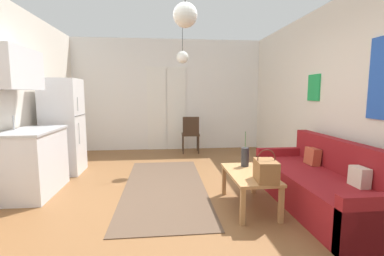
{
  "coord_description": "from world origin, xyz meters",
  "views": [
    {
      "loc": [
        -0.13,
        -3.27,
        1.41
      ],
      "look_at": [
        0.31,
        0.97,
        0.87
      ],
      "focal_mm": 25.49,
      "sensor_mm": 36.0,
      "label": 1
    }
  ],
  "objects_px": {
    "accent_chair": "(191,133)",
    "pendant_lamp_near": "(185,15)",
    "pendant_lamp_far": "(182,57)",
    "bamboo_vase": "(245,157)",
    "couch": "(323,186)",
    "coffee_table": "(249,177)",
    "refrigerator": "(63,126)",
    "handbag": "(266,170)"
  },
  "relations": [
    {
      "from": "refrigerator",
      "to": "coffee_table",
      "type": "bearing_deg",
      "value": -32.79
    },
    {
      "from": "bamboo_vase",
      "to": "pendant_lamp_far",
      "type": "distance_m",
      "value": 2.44
    },
    {
      "from": "couch",
      "to": "coffee_table",
      "type": "distance_m",
      "value": 0.93
    },
    {
      "from": "handbag",
      "to": "couch",
      "type": "bearing_deg",
      "value": 16.1
    },
    {
      "from": "accent_chair",
      "to": "pendant_lamp_near",
      "type": "relative_size",
      "value": 1.15
    },
    {
      "from": "handbag",
      "to": "refrigerator",
      "type": "relative_size",
      "value": 0.22
    },
    {
      "from": "bamboo_vase",
      "to": "handbag",
      "type": "bearing_deg",
      "value": -85.71
    },
    {
      "from": "couch",
      "to": "coffee_table",
      "type": "bearing_deg",
      "value": 174.4
    },
    {
      "from": "accent_chair",
      "to": "pendant_lamp_far",
      "type": "bearing_deg",
      "value": 78.77
    },
    {
      "from": "pendant_lamp_far",
      "to": "couch",
      "type": "bearing_deg",
      "value": -53.65
    },
    {
      "from": "couch",
      "to": "pendant_lamp_near",
      "type": "relative_size",
      "value": 2.81
    },
    {
      "from": "bamboo_vase",
      "to": "coffee_table",
      "type": "bearing_deg",
      "value": -95.96
    },
    {
      "from": "refrigerator",
      "to": "accent_chair",
      "type": "xyz_separation_m",
      "value": [
        2.39,
        1.36,
        -0.34
      ]
    },
    {
      "from": "pendant_lamp_far",
      "to": "refrigerator",
      "type": "bearing_deg",
      "value": -172.91
    },
    {
      "from": "bamboo_vase",
      "to": "accent_chair",
      "type": "distance_m",
      "value": 2.91
    },
    {
      "from": "accent_chair",
      "to": "pendant_lamp_near",
      "type": "bearing_deg",
      "value": 85.82
    },
    {
      "from": "handbag",
      "to": "refrigerator",
      "type": "distance_m",
      "value": 3.6
    },
    {
      "from": "couch",
      "to": "refrigerator",
      "type": "height_order",
      "value": "refrigerator"
    },
    {
      "from": "bamboo_vase",
      "to": "pendant_lamp_far",
      "type": "relative_size",
      "value": 0.62
    },
    {
      "from": "coffee_table",
      "to": "refrigerator",
      "type": "height_order",
      "value": "refrigerator"
    },
    {
      "from": "coffee_table",
      "to": "refrigerator",
      "type": "bearing_deg",
      "value": 147.21
    },
    {
      "from": "couch",
      "to": "accent_chair",
      "type": "distance_m",
      "value": 3.53
    },
    {
      "from": "coffee_table",
      "to": "handbag",
      "type": "relative_size",
      "value": 2.74
    },
    {
      "from": "coffee_table",
      "to": "handbag",
      "type": "distance_m",
      "value": 0.39
    },
    {
      "from": "coffee_table",
      "to": "pendant_lamp_near",
      "type": "height_order",
      "value": "pendant_lamp_near"
    },
    {
      "from": "coffee_table",
      "to": "accent_chair",
      "type": "bearing_deg",
      "value": 97.39
    },
    {
      "from": "coffee_table",
      "to": "refrigerator",
      "type": "distance_m",
      "value": 3.37
    },
    {
      "from": "bamboo_vase",
      "to": "refrigerator",
      "type": "distance_m",
      "value": 3.22
    },
    {
      "from": "pendant_lamp_far",
      "to": "pendant_lamp_near",
      "type": "bearing_deg",
      "value": -93.56
    },
    {
      "from": "pendant_lamp_far",
      "to": "bamboo_vase",
      "type": "bearing_deg",
      "value": -68.28
    },
    {
      "from": "couch",
      "to": "bamboo_vase",
      "type": "xyz_separation_m",
      "value": [
        -0.88,
        0.39,
        0.3
      ]
    },
    {
      "from": "bamboo_vase",
      "to": "pendant_lamp_far",
      "type": "bearing_deg",
      "value": 111.72
    },
    {
      "from": "accent_chair",
      "to": "handbag",
      "type": "bearing_deg",
      "value": 100.21
    },
    {
      "from": "handbag",
      "to": "pendant_lamp_near",
      "type": "bearing_deg",
      "value": -158.57
    },
    {
      "from": "pendant_lamp_near",
      "to": "pendant_lamp_far",
      "type": "height_order",
      "value": "same"
    },
    {
      "from": "handbag",
      "to": "pendant_lamp_near",
      "type": "relative_size",
      "value": 0.47
    },
    {
      "from": "accent_chair",
      "to": "refrigerator",
      "type": "bearing_deg",
      "value": 31.93
    },
    {
      "from": "bamboo_vase",
      "to": "pendant_lamp_near",
      "type": "xyz_separation_m",
      "value": [
        -0.88,
        -0.99,
        1.52
      ]
    },
    {
      "from": "bamboo_vase",
      "to": "pendant_lamp_far",
      "type": "height_order",
      "value": "pendant_lamp_far"
    },
    {
      "from": "bamboo_vase",
      "to": "handbag",
      "type": "xyz_separation_m",
      "value": [
        0.05,
        -0.63,
        -0.01
      ]
    },
    {
      "from": "couch",
      "to": "refrigerator",
      "type": "relative_size",
      "value": 1.28
    },
    {
      "from": "pendant_lamp_near",
      "to": "bamboo_vase",
      "type": "bearing_deg",
      "value": 48.53
    }
  ]
}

